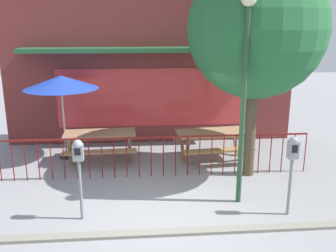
% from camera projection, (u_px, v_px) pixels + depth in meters
% --- Properties ---
extents(ground, '(40.00, 40.00, 0.00)m').
position_uv_depth(ground, '(163.00, 217.00, 6.98)').
color(ground, gray).
extents(pub_storefront, '(8.41, 1.24, 5.64)m').
position_uv_depth(pub_storefront, '(151.00, 47.00, 10.89)').
color(pub_storefront, '#49221F').
rests_on(pub_storefront, ground).
extents(patio_fence_front, '(7.09, 0.04, 0.97)m').
position_uv_depth(patio_fence_front, '(157.00, 149.00, 8.66)').
color(patio_fence_front, maroon).
rests_on(patio_fence_front, ground).
extents(picnic_table_left, '(1.86, 1.44, 0.79)m').
position_uv_depth(picnic_table_left, '(100.00, 139.00, 9.63)').
color(picnic_table_left, '#A47753').
rests_on(picnic_table_left, ground).
extents(picnic_table_right, '(1.94, 1.55, 0.79)m').
position_uv_depth(picnic_table_right, '(212.00, 137.00, 9.74)').
color(picnic_table_right, '#A47B54').
rests_on(picnic_table_right, ground).
extents(patio_umbrella, '(1.88, 1.88, 2.18)m').
position_uv_depth(patio_umbrella, '(61.00, 83.00, 9.52)').
color(patio_umbrella, black).
rests_on(patio_umbrella, ground).
extents(parking_meter_near, '(0.18, 0.17, 1.52)m').
position_uv_depth(parking_meter_near, '(79.00, 159.00, 6.60)').
color(parking_meter_near, slate).
rests_on(parking_meter_near, ground).
extents(parking_meter_far, '(0.18, 0.17, 1.52)m').
position_uv_depth(parking_meter_far, '(293.00, 155.00, 6.77)').
color(parking_meter_far, gray).
rests_on(parking_meter_far, ground).
extents(street_tree, '(3.00, 3.00, 4.84)m').
position_uv_depth(street_tree, '(256.00, 29.00, 8.06)').
color(street_tree, '#4E3F2C').
rests_on(street_tree, ground).
extents(street_lamp, '(0.28, 0.28, 4.01)m').
position_uv_depth(street_lamp, '(245.00, 71.00, 6.90)').
color(street_lamp, '#244A2C').
rests_on(street_lamp, ground).
extents(curb_edge, '(11.77, 0.20, 0.11)m').
position_uv_depth(curb_edge, '(166.00, 234.00, 6.41)').
color(curb_edge, gray).
rests_on(curb_edge, ground).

